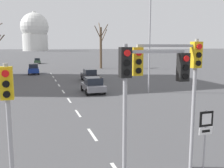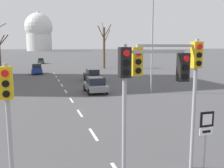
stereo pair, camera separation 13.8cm
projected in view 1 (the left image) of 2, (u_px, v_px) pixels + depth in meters
The scene contains 19 objects.
lane_stripe_2 at pixel (92, 134), 13.52m from camera, with size 0.16×2.00×0.01m, color silver.
lane_stripe_3 at pixel (78, 113), 17.76m from camera, with size 0.16×2.00×0.01m, color silver.
lane_stripe_4 at pixel (69, 100), 22.01m from camera, with size 0.16×2.00×0.01m, color silver.
lane_stripe_5 at pixel (63, 92), 26.25m from camera, with size 0.16×2.00×0.01m, color silver.
lane_stripe_6 at pixel (59, 85), 30.49m from camera, with size 0.16×2.00×0.01m, color silver.
lane_stripe_7 at pixel (56, 80), 34.73m from camera, with size 0.16×2.00×0.01m, color silver.
lane_stripe_8 at pixel (53, 77), 38.97m from camera, with size 0.16×2.00×0.01m, color silver.
lane_stripe_9 at pixel (51, 74), 43.21m from camera, with size 0.16×2.00×0.01m, color silver.
traffic_signal_near_right at pixel (176, 72), 9.00m from camera, with size 2.72×0.34×5.01m.
traffic_signal_centre_tall at pixel (147, 80), 8.11m from camera, with size 2.46×0.34×4.82m.
traffic_signal_near_left at pixel (8, 106), 7.34m from camera, with size 0.36×0.34×4.26m.
route_sign_post at pixel (206, 129), 9.59m from camera, with size 0.60×0.08×2.34m.
street_lamp_right at pixel (146, 34), 24.68m from camera, with size 2.32×0.36×9.83m.
sedan_near_left at pixel (33, 69), 42.48m from camera, with size 1.79×4.04×1.78m.
sedan_near_right at pixel (93, 85), 25.51m from camera, with size 1.97×3.92×1.61m.
sedan_mid_centre at pixel (90, 75), 34.11m from camera, with size 1.82×4.21×1.65m.
sedan_far_left at pixel (37, 61), 68.22m from camera, with size 1.69×3.90×1.51m.
bare_tree_right_near at pixel (101, 45), 52.94m from camera, with size 3.62×5.79×9.94m.
capitol_dome at pixel (35, 32), 242.90m from camera, with size 26.79×26.79×37.84m.
Camera 1 is at (-2.88, -1.07, 4.75)m, focal length 40.00 mm.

